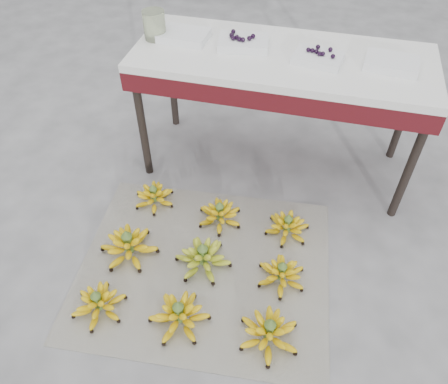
% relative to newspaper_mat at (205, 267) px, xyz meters
% --- Properties ---
extents(ground, '(60.00, 60.00, 0.00)m').
position_rel_newspaper_mat_xyz_m(ground, '(0.05, -0.07, -0.00)').
color(ground, '#5D5D5F').
rests_on(ground, ground).
extents(newspaper_mat, '(1.34, 1.15, 0.01)m').
position_rel_newspaper_mat_xyz_m(newspaper_mat, '(0.00, 0.00, 0.00)').
color(newspaper_mat, beige).
rests_on(newspaper_mat, ground).
extents(bunch_front_left, '(0.31, 0.31, 0.15)m').
position_rel_newspaper_mat_xyz_m(bunch_front_left, '(-0.41, -0.35, 0.06)').
color(bunch_front_left, yellow).
rests_on(bunch_front_left, newspaper_mat).
extents(bunch_front_center, '(0.29, 0.29, 0.17)m').
position_rel_newspaper_mat_xyz_m(bunch_front_center, '(-0.03, -0.32, 0.06)').
color(bunch_front_center, yellow).
rests_on(bunch_front_center, newspaper_mat).
extents(bunch_front_right, '(0.32, 0.32, 0.17)m').
position_rel_newspaper_mat_xyz_m(bunch_front_right, '(0.38, -0.30, 0.06)').
color(bunch_front_right, yellow).
rests_on(bunch_front_right, newspaper_mat).
extents(bunch_mid_left, '(0.34, 0.34, 0.18)m').
position_rel_newspaper_mat_xyz_m(bunch_mid_left, '(-0.40, -0.01, 0.06)').
color(bunch_mid_left, yellow).
rests_on(bunch_mid_left, newspaper_mat).
extents(bunch_mid_center, '(0.30, 0.30, 0.17)m').
position_rel_newspaper_mat_xyz_m(bunch_mid_center, '(-0.01, 0.01, 0.06)').
color(bunch_mid_center, '#94B92B').
rests_on(bunch_mid_center, newspaper_mat).
extents(bunch_mid_right, '(0.32, 0.32, 0.15)m').
position_rel_newspaper_mat_xyz_m(bunch_mid_right, '(0.39, 0.02, 0.05)').
color(bunch_mid_right, yellow).
rests_on(bunch_mid_right, newspaper_mat).
extents(bunch_back_left, '(0.29, 0.29, 0.14)m').
position_rel_newspaper_mat_xyz_m(bunch_back_left, '(-0.40, 0.37, 0.05)').
color(bunch_back_left, yellow).
rests_on(bunch_back_left, newspaper_mat).
extents(bunch_back_center, '(0.32, 0.32, 0.15)m').
position_rel_newspaper_mat_xyz_m(bunch_back_center, '(-0.00, 0.32, 0.05)').
color(bunch_back_center, yellow).
rests_on(bunch_back_center, newspaper_mat).
extents(bunch_back_right, '(0.26, 0.26, 0.15)m').
position_rel_newspaper_mat_xyz_m(bunch_back_right, '(0.37, 0.33, 0.05)').
color(bunch_back_right, yellow).
rests_on(bunch_back_right, newspaper_mat).
extents(vendor_table, '(1.57, 0.63, 0.75)m').
position_rel_newspaper_mat_xyz_m(vendor_table, '(0.20, 0.87, 0.66)').
color(vendor_table, black).
rests_on(vendor_table, ground).
extents(tray_far_left, '(0.27, 0.20, 0.04)m').
position_rel_newspaper_mat_xyz_m(tray_far_left, '(-0.35, 0.91, 0.77)').
color(tray_far_left, silver).
rests_on(tray_far_left, vendor_table).
extents(tray_left, '(0.29, 0.22, 0.07)m').
position_rel_newspaper_mat_xyz_m(tray_left, '(-0.02, 0.91, 0.77)').
color(tray_left, silver).
rests_on(tray_left, vendor_table).
extents(tray_right, '(0.27, 0.21, 0.06)m').
position_rel_newspaper_mat_xyz_m(tray_right, '(0.38, 0.85, 0.77)').
color(tray_right, silver).
rests_on(tray_right, vendor_table).
extents(tray_far_right, '(0.27, 0.21, 0.04)m').
position_rel_newspaper_mat_xyz_m(tray_far_right, '(0.73, 0.88, 0.77)').
color(tray_far_right, silver).
rests_on(tray_far_right, vendor_table).
extents(glass_jar, '(0.16, 0.16, 0.15)m').
position_rel_newspaper_mat_xyz_m(glass_jar, '(-0.50, 0.88, 0.82)').
color(glass_jar, beige).
rests_on(glass_jar, vendor_table).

